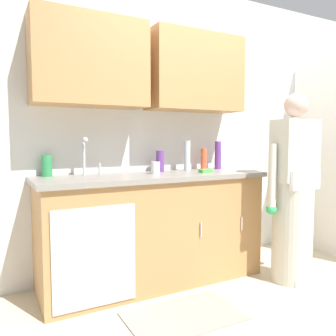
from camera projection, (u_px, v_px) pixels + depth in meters
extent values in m
plane|color=beige|center=(257.00, 300.00, 2.65)|extent=(9.00, 9.00, 0.00)
cube|color=silver|center=(188.00, 128.00, 3.46)|extent=(4.80, 0.10, 2.70)
cube|color=#B27F4C|center=(90.00, 62.00, 2.74)|extent=(0.91, 0.34, 0.70)
cube|color=#B27F4C|center=(195.00, 73.00, 3.20)|extent=(0.91, 0.34, 0.70)
cube|color=#B27F4C|center=(153.00, 230.00, 2.97)|extent=(1.90, 0.60, 0.90)
cube|color=#B7BABF|center=(95.00, 257.00, 2.43)|extent=(0.60, 0.01, 0.72)
cylinder|color=silver|center=(201.00, 230.00, 2.83)|extent=(0.01, 0.01, 0.12)
cylinder|color=silver|center=(242.00, 224.00, 3.03)|extent=(0.01, 0.01, 0.12)
cube|color=gray|center=(153.00, 176.00, 2.93)|extent=(1.96, 0.66, 0.04)
cube|color=#B7BABF|center=(94.00, 180.00, 2.70)|extent=(0.50, 0.36, 0.03)
cylinder|color=#B7BABF|center=(84.00, 157.00, 2.80)|extent=(0.02, 0.02, 0.30)
sphere|color=#B7BABF|center=(85.00, 140.00, 2.73)|extent=(0.04, 0.04, 0.04)
cylinder|color=#B7BABF|center=(100.00, 169.00, 2.86)|extent=(0.02, 0.02, 0.10)
cube|color=white|center=(293.00, 278.00, 3.01)|extent=(0.20, 0.26, 0.06)
cylinder|color=beige|center=(292.00, 231.00, 2.99)|extent=(0.34, 0.34, 0.88)
cube|color=beige|center=(295.00, 150.00, 2.93)|extent=(0.38, 0.22, 0.52)
sphere|color=#CAAA9A|center=(296.00, 105.00, 2.90)|extent=(0.20, 0.20, 0.20)
cube|color=white|center=(305.00, 180.00, 2.85)|extent=(0.32, 0.04, 0.16)
cylinder|color=beige|center=(272.00, 177.00, 2.86)|extent=(0.07, 0.07, 0.55)
sphere|color=#33B266|center=(271.00, 209.00, 2.88)|extent=(0.09, 0.09, 0.09)
cylinder|color=beige|center=(310.00, 174.00, 3.08)|extent=(0.07, 0.07, 0.55)
sphere|color=#33B266|center=(309.00, 205.00, 3.10)|extent=(0.09, 0.09, 0.09)
cube|color=gray|center=(184.00, 316.00, 2.40)|extent=(0.80, 0.50, 0.01)
cylinder|color=#2D8C4C|center=(47.00, 166.00, 2.74)|extent=(0.08, 0.08, 0.17)
cylinder|color=#66388C|center=(160.00, 161.00, 3.14)|extent=(0.07, 0.07, 0.19)
cylinder|color=#66388C|center=(218.00, 155.00, 3.43)|extent=(0.07, 0.07, 0.28)
cylinder|color=silver|center=(187.00, 156.00, 3.25)|extent=(0.06, 0.06, 0.28)
cylinder|color=#E05933|center=(204.00, 159.00, 3.39)|extent=(0.06, 0.06, 0.20)
cylinder|color=white|center=(156.00, 168.00, 2.94)|extent=(0.08, 0.08, 0.10)
cube|color=silver|center=(247.00, 171.00, 3.23)|extent=(0.24, 0.05, 0.01)
cube|color=#4CBF4C|center=(206.00, 171.00, 3.06)|extent=(0.11, 0.07, 0.03)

